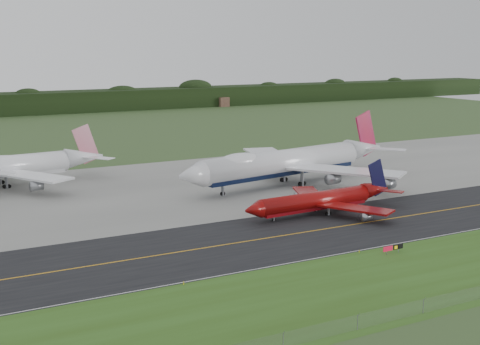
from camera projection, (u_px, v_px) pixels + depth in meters
name	position (u px, v px, depth m)	size (l,w,h in m)	color
ground	(283.00, 229.00, 141.42)	(600.00, 600.00, 0.00)	#2E4721
grass_verge	(394.00, 279.00, 111.19)	(400.00, 30.00, 0.01)	#325218
taxiway	(293.00, 234.00, 137.97)	(400.00, 32.00, 0.02)	black
apron	(185.00, 186.00, 185.47)	(400.00, 78.00, 0.01)	gray
taxiway_centreline	(293.00, 234.00, 137.96)	(400.00, 0.40, 0.00)	orange
taxiway_edge_line	(338.00, 254.00, 124.58)	(400.00, 0.25, 0.00)	silver
perimeter_fence	(453.00, 299.00, 99.76)	(320.00, 0.10, 320.00)	slate
horizon_treeline	(25.00, 105.00, 376.85)	(700.00, 25.00, 12.00)	black
jet_ba_747	(289.00, 162.00, 185.89)	(74.82, 61.22, 18.87)	white
jet_red_737	(322.00, 200.00, 154.60)	(41.58, 33.88, 11.23)	maroon
jet_star_tail	(2.00, 168.00, 183.65)	(59.62, 49.68, 15.72)	white
taxiway_sign	(393.00, 248.00, 124.83)	(4.76, 0.33, 1.59)	slate
edge_marker_left	(184.00, 283.00, 108.77)	(0.16, 0.16, 0.50)	yellow
edge_marker_center	(359.00, 251.00, 125.61)	(0.16, 0.16, 0.50)	yellow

